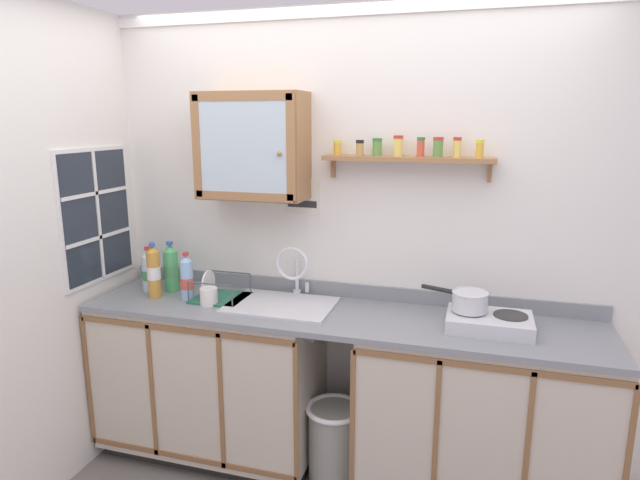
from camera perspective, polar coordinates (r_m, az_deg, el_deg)
back_wall at (r=3.04m, az=3.12°, el=0.01°), size 3.34×0.07×2.51m
side_wall_left at (r=2.91m, az=-29.88°, el=-2.49°), size 0.05×3.50×2.51m
lower_cabinet_run at (r=3.30m, az=-11.28°, el=-14.08°), size 1.25×0.57×0.91m
lower_cabinet_run_right at (r=2.98m, az=16.47°, el=-17.51°), size 1.21×0.57×0.91m
countertop at (r=2.86m, az=1.60°, el=-7.93°), size 2.70×0.59×0.03m
backsplash at (r=3.09m, az=2.91°, el=-5.28°), size 2.70×0.02×0.08m
sink at (r=2.98m, az=-3.95°, el=-7.04°), size 0.57×0.45×0.41m
hot_plate_stove at (r=2.75m, az=17.31°, el=-8.20°), size 0.40×0.28×0.08m
saucepan at (r=2.74m, az=15.34°, el=-6.12°), size 0.33×0.18×0.10m
bottle_water_blue_0 at (r=3.11m, az=-13.78°, el=-3.96°), size 0.07×0.07×0.27m
bottle_water_clear_1 at (r=3.34m, az=-17.47°, el=-3.10°), size 0.09×0.09×0.26m
bottle_juice_amber_2 at (r=3.20m, az=-17.02°, el=-3.21°), size 0.07×0.07×0.31m
bottle_soda_green_3 at (r=3.29m, az=-15.35°, el=-2.87°), size 0.09×0.09×0.30m
dish_rack at (r=3.11m, az=-10.58°, el=-5.66°), size 0.28×0.26×0.16m
mug at (r=3.02m, az=-11.55°, el=-5.78°), size 0.09×0.13×0.09m
wall_cabinet at (r=2.99m, az=-7.12°, el=9.73°), size 0.59×0.28×0.57m
spice_shelf at (r=2.83m, az=9.20°, el=8.73°), size 0.87×0.14×0.23m
warning_sign at (r=3.05m, az=-1.87°, el=4.66°), size 0.20×0.01×0.21m
window at (r=3.28m, az=-22.41°, el=2.42°), size 0.03×0.58×0.75m
trash_bin at (r=3.09m, az=1.47°, el=-20.56°), size 0.30×0.30×0.46m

